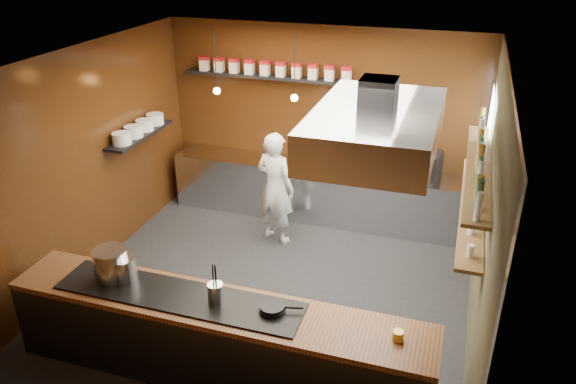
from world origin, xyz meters
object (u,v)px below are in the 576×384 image
at_px(chef, 275,188).
at_px(espresso_machine, 424,166).
at_px(extractor_hood, 376,128).
at_px(stockpot_small, 123,269).
at_px(stockpot_large, 111,264).

bearing_deg(chef, espresso_machine, -139.88).
relative_size(extractor_hood, stockpot_small, 7.09).
relative_size(stockpot_large, espresso_machine, 0.82).
bearing_deg(espresso_machine, chef, -144.92).
bearing_deg(chef, stockpot_large, 89.91).
distance_m(extractor_hood, espresso_machine, 2.94).
height_order(stockpot_small, espresso_machine, espresso_machine).
height_order(extractor_hood, stockpot_small, extractor_hood).
relative_size(stockpot_large, stockpot_small, 1.26).
bearing_deg(espresso_machine, extractor_hood, -86.57).
xyz_separation_m(extractor_hood, stockpot_small, (-2.37, -1.12, -1.43)).
height_order(extractor_hood, espresso_machine, extractor_hood).
relative_size(extractor_hood, stockpot_large, 5.64).
bearing_deg(espresso_machine, stockpot_large, -116.17).
xyz_separation_m(extractor_hood, chef, (-1.66, 1.68, -1.65)).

